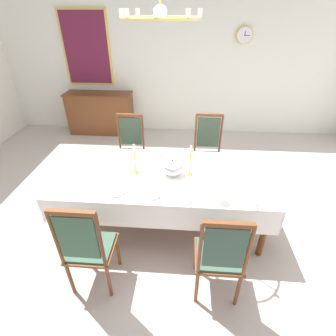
{
  "coord_description": "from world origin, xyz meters",
  "views": [
    {
      "loc": [
        0.25,
        -2.7,
        2.42
      ],
      "look_at": [
        0.06,
        -0.17,
        0.82
      ],
      "focal_mm": 26.91,
      "sensor_mm": 36.0,
      "label": 1
    }
  ],
  "objects_px": {
    "chair_north_b": "(207,151)",
    "chandelier": "(160,17)",
    "chair_south_a": "(88,246)",
    "framed_painting": "(87,49)",
    "spoon_secondary": "(147,152)",
    "mounted_clock": "(244,35)",
    "chair_north_a": "(130,148)",
    "bowl_near_right": "(156,152)",
    "bowl_near_left": "(153,195)",
    "bowl_far_right": "(116,192)",
    "chair_south_b": "(220,255)",
    "soup_tureen": "(172,167)",
    "candlestick_east": "(190,163)",
    "bowl_far_left": "(183,154)",
    "dining_table": "(163,179)",
    "spoon_primary": "(144,194)",
    "candlestick_west": "(135,161)",
    "sideboard": "(101,113)"
  },
  "relations": [
    {
      "from": "chair_north_b",
      "to": "chandelier",
      "type": "height_order",
      "value": "chandelier"
    },
    {
      "from": "chair_south_a",
      "to": "framed_painting",
      "type": "bearing_deg",
      "value": 107.07
    },
    {
      "from": "spoon_secondary",
      "to": "mounted_clock",
      "type": "xyz_separation_m",
      "value": [
        1.56,
        2.52,
        1.24
      ]
    },
    {
      "from": "chair_north_a",
      "to": "bowl_near_right",
      "type": "relative_size",
      "value": 5.58
    },
    {
      "from": "bowl_near_left",
      "to": "bowl_far_right",
      "type": "bearing_deg",
      "value": 176.65
    },
    {
      "from": "chair_north_a",
      "to": "bowl_far_right",
      "type": "distance_m",
      "value": 1.42
    },
    {
      "from": "chair_south_b",
      "to": "soup_tureen",
      "type": "xyz_separation_m",
      "value": [
        -0.49,
        0.98,
        0.3
      ]
    },
    {
      "from": "candlestick_east",
      "to": "bowl_far_left",
      "type": "relative_size",
      "value": 2.35
    },
    {
      "from": "dining_table",
      "to": "chair_south_a",
      "type": "height_order",
      "value": "chair_south_a"
    },
    {
      "from": "chair_north_a",
      "to": "candlestick_east",
      "type": "bearing_deg",
      "value": 133.55
    },
    {
      "from": "bowl_near_left",
      "to": "spoon_primary",
      "type": "bearing_deg",
      "value": 166.53
    },
    {
      "from": "chandelier",
      "to": "bowl_near_left",
      "type": "bearing_deg",
      "value": -97.14
    },
    {
      "from": "chair_north_b",
      "to": "spoon_secondary",
      "type": "xyz_separation_m",
      "value": [
        -0.86,
        -0.48,
        0.2
      ]
    },
    {
      "from": "spoon_secondary",
      "to": "framed_painting",
      "type": "relative_size",
      "value": 0.12
    },
    {
      "from": "chair_south_b",
      "to": "bowl_near_right",
      "type": "relative_size",
      "value": 5.57
    },
    {
      "from": "chair_north_a",
      "to": "bowl_near_left",
      "type": "bearing_deg",
      "value": 111.36
    },
    {
      "from": "chair_north_a",
      "to": "bowl_far_left",
      "type": "height_order",
      "value": "chair_north_a"
    },
    {
      "from": "bowl_far_right",
      "to": "mounted_clock",
      "type": "height_order",
      "value": "mounted_clock"
    },
    {
      "from": "candlestick_east",
      "to": "framed_painting",
      "type": "distance_m",
      "value": 3.82
    },
    {
      "from": "bowl_far_right",
      "to": "spoon_primary",
      "type": "distance_m",
      "value": 0.3
    },
    {
      "from": "dining_table",
      "to": "soup_tureen",
      "type": "relative_size",
      "value": 10.13
    },
    {
      "from": "chair_south_a",
      "to": "bowl_far_right",
      "type": "relative_size",
      "value": 6.68
    },
    {
      "from": "soup_tureen",
      "to": "spoon_secondary",
      "type": "distance_m",
      "value": 0.63
    },
    {
      "from": "chair_south_a",
      "to": "dining_table",
      "type": "bearing_deg",
      "value": 58.18
    },
    {
      "from": "soup_tureen",
      "to": "candlestick_east",
      "type": "bearing_deg",
      "value": 0.0
    },
    {
      "from": "bowl_far_left",
      "to": "dining_table",
      "type": "bearing_deg",
      "value": -117.75
    },
    {
      "from": "bowl_far_right",
      "to": "spoon_secondary",
      "type": "relative_size",
      "value": 0.93
    },
    {
      "from": "bowl_near_left",
      "to": "framed_painting",
      "type": "distance_m",
      "value": 4.02
    },
    {
      "from": "chair_south_a",
      "to": "candlestick_east",
      "type": "bearing_deg",
      "value": 46.5
    },
    {
      "from": "dining_table",
      "to": "bowl_near_left",
      "type": "bearing_deg",
      "value": -97.14
    },
    {
      "from": "bowl_far_left",
      "to": "bowl_far_right",
      "type": "distance_m",
      "value": 1.12
    },
    {
      "from": "bowl_far_right",
      "to": "spoon_primary",
      "type": "bearing_deg",
      "value": 0.38
    },
    {
      "from": "chair_north_a",
      "to": "bowl_far_right",
      "type": "bearing_deg",
      "value": 96.13
    },
    {
      "from": "bowl_far_right",
      "to": "chandelier",
      "type": "xyz_separation_m",
      "value": [
        0.46,
        0.41,
        1.6
      ]
    },
    {
      "from": "candlestick_west",
      "to": "mounted_clock",
      "type": "xyz_separation_m",
      "value": [
        1.63,
        3.02,
        1.09
      ]
    },
    {
      "from": "candlestick_west",
      "to": "bowl_far_left",
      "type": "height_order",
      "value": "candlestick_west"
    },
    {
      "from": "candlestick_east",
      "to": "spoon_primary",
      "type": "height_order",
      "value": "candlestick_east"
    },
    {
      "from": "soup_tureen",
      "to": "framed_painting",
      "type": "xyz_separation_m",
      "value": [
        -1.96,
        3.03,
        0.88
      ]
    },
    {
      "from": "chair_south_a",
      "to": "candlestick_west",
      "type": "bearing_deg",
      "value": 73.71
    },
    {
      "from": "bowl_near_right",
      "to": "bowl_far_right",
      "type": "relative_size",
      "value": 1.16
    },
    {
      "from": "bowl_near_right",
      "to": "framed_painting",
      "type": "bearing_deg",
      "value": 123.83
    },
    {
      "from": "chair_north_b",
      "to": "spoon_secondary",
      "type": "height_order",
      "value": "chair_north_b"
    },
    {
      "from": "chair_north_a",
      "to": "chair_south_b",
      "type": "bearing_deg",
      "value": 121.8
    },
    {
      "from": "chair_north_b",
      "to": "bowl_near_right",
      "type": "distance_m",
      "value": 0.92
    },
    {
      "from": "bowl_far_right",
      "to": "sideboard",
      "type": "relative_size",
      "value": 0.12
    },
    {
      "from": "chair_south_a",
      "to": "soup_tureen",
      "type": "relative_size",
      "value": 4.46
    },
    {
      "from": "dining_table",
      "to": "bowl_far_right",
      "type": "xyz_separation_m",
      "value": [
        -0.46,
        -0.41,
        0.09
      ]
    },
    {
      "from": "soup_tureen",
      "to": "candlestick_west",
      "type": "distance_m",
      "value": 0.44
    },
    {
      "from": "spoon_primary",
      "to": "spoon_secondary",
      "type": "bearing_deg",
      "value": 80.97
    },
    {
      "from": "candlestick_west",
      "to": "candlestick_east",
      "type": "relative_size",
      "value": 0.98
    }
  ]
}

